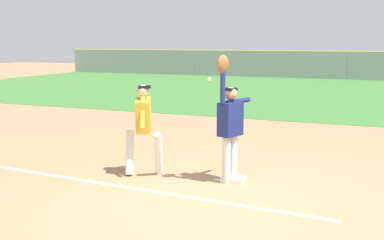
% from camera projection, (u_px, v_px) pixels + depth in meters
% --- Properties ---
extents(ground_plane, '(78.89, 78.89, 0.00)m').
position_uv_depth(ground_plane, '(216.00, 202.00, 7.49)').
color(ground_plane, '#A37A54').
extents(outfield_grass, '(43.53, 18.28, 0.01)m').
position_uv_depth(outfield_grass, '(332.00, 93.00, 23.18)').
color(outfield_grass, '#3D7533').
rests_on(outfield_grass, ground_plane).
extents(chalk_foul_line, '(11.98, 0.91, 0.01)m').
position_uv_depth(chalk_foul_line, '(24.00, 171.00, 9.26)').
color(chalk_foul_line, white).
rests_on(chalk_foul_line, ground_plane).
extents(first_base, '(0.39, 0.39, 0.08)m').
position_uv_depth(first_base, '(233.00, 179.00, 8.58)').
color(first_base, white).
rests_on(first_base, ground_plane).
extents(fielder, '(0.43, 0.87, 2.28)m').
position_uv_depth(fielder, '(230.00, 121.00, 8.36)').
color(fielder, silver).
rests_on(fielder, ground_plane).
extents(runner, '(0.89, 0.81, 1.72)m').
position_uv_depth(runner, '(144.00, 123.00, 8.82)').
color(runner, white).
rests_on(runner, ground_plane).
extents(baseball, '(0.07, 0.07, 0.07)m').
position_uv_depth(baseball, '(210.00, 79.00, 8.12)').
color(baseball, white).
extents(outfield_fence, '(43.61, 0.08, 1.89)m').
position_uv_depth(outfield_fence, '(348.00, 65.00, 31.38)').
color(outfield_fence, '#93999E').
rests_on(outfield_fence, ground_plane).
extents(parked_car_blue, '(4.48, 2.28, 1.25)m').
position_uv_depth(parked_car_blue, '(261.00, 65.00, 37.18)').
color(parked_car_blue, '#23389E').
rests_on(parked_car_blue, ground_plane).
extents(parked_car_tan, '(4.58, 2.50, 1.25)m').
position_uv_depth(parked_car_tan, '(340.00, 67.00, 34.27)').
color(parked_car_tan, tan).
rests_on(parked_car_tan, ground_plane).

